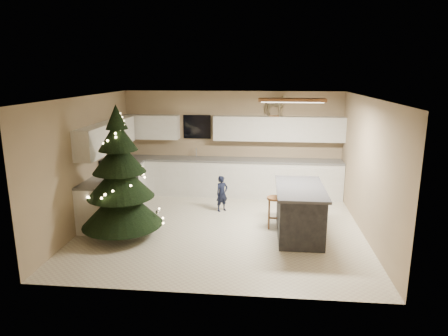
{
  "coord_description": "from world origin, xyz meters",
  "views": [
    {
      "loc": [
        0.78,
        -7.52,
        3.06
      ],
      "look_at": [
        0.0,
        0.35,
        1.15
      ],
      "focal_mm": 32.0,
      "sensor_mm": 36.0,
      "label": 1
    }
  ],
  "objects_px": {
    "bar_stool": "(275,205)",
    "toddler": "(222,194)",
    "christmas_tree": "(120,184)",
    "island": "(299,211)",
    "rocking_horse": "(274,105)"
  },
  "relations": [
    {
      "from": "bar_stool",
      "to": "toddler",
      "type": "bearing_deg",
      "value": 142.8
    },
    {
      "from": "christmas_tree",
      "to": "island",
      "type": "bearing_deg",
      "value": 6.38
    },
    {
      "from": "bar_stool",
      "to": "rocking_horse",
      "type": "bearing_deg",
      "value": 90.37
    },
    {
      "from": "island",
      "to": "rocking_horse",
      "type": "xyz_separation_m",
      "value": [
        -0.47,
        2.54,
        1.8
      ]
    },
    {
      "from": "island",
      "to": "rocking_horse",
      "type": "distance_m",
      "value": 3.15
    },
    {
      "from": "island",
      "to": "bar_stool",
      "type": "relative_size",
      "value": 2.67
    },
    {
      "from": "bar_stool",
      "to": "christmas_tree",
      "type": "xyz_separation_m",
      "value": [
        -2.9,
        -0.69,
        0.55
      ]
    },
    {
      "from": "rocking_horse",
      "to": "bar_stool",
      "type": "bearing_deg",
      "value": -156.9
    },
    {
      "from": "island",
      "to": "christmas_tree",
      "type": "distance_m",
      "value": 3.42
    },
    {
      "from": "christmas_tree",
      "to": "rocking_horse",
      "type": "height_order",
      "value": "rocking_horse"
    },
    {
      "from": "rocking_horse",
      "to": "christmas_tree",
      "type": "bearing_deg",
      "value": 158.02
    },
    {
      "from": "christmas_tree",
      "to": "toddler",
      "type": "relative_size",
      "value": 3.08
    },
    {
      "from": "island",
      "to": "toddler",
      "type": "xyz_separation_m",
      "value": [
        -1.61,
        1.2,
        -0.07
      ]
    },
    {
      "from": "island",
      "to": "bar_stool",
      "type": "bearing_deg",
      "value": 144.69
    },
    {
      "from": "toddler",
      "to": "island",
      "type": "bearing_deg",
      "value": -75.3
    }
  ]
}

